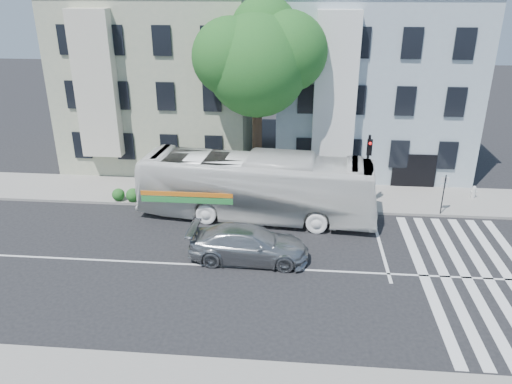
# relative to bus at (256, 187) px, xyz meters

# --- Properties ---
(ground) EXTENTS (120.00, 120.00, 0.00)m
(ground) POSITION_rel_bus_xyz_m (-0.26, -5.20, -1.75)
(ground) COLOR black
(ground) RESTS_ON ground
(sidewalk_far) EXTENTS (80.00, 4.00, 0.15)m
(sidewalk_far) POSITION_rel_bus_xyz_m (-0.26, 2.80, -1.68)
(sidewalk_far) COLOR gray
(sidewalk_far) RESTS_ON ground
(building_left) EXTENTS (12.00, 10.00, 11.00)m
(building_left) POSITION_rel_bus_xyz_m (-7.26, 9.80, 3.75)
(building_left) COLOR #9FA88C
(building_left) RESTS_ON ground
(building_right) EXTENTS (12.00, 10.00, 11.00)m
(building_right) POSITION_rel_bus_xyz_m (6.74, 9.80, 3.75)
(building_right) COLOR #9CADB9
(building_right) RESTS_ON ground
(street_tree) EXTENTS (7.30, 5.90, 11.10)m
(street_tree) POSITION_rel_bus_xyz_m (-0.20, 3.54, 6.08)
(street_tree) COLOR #2D2116
(street_tree) RESTS_ON ground
(bus) EXTENTS (4.12, 12.80, 3.50)m
(bus) POSITION_rel_bus_xyz_m (0.00, 0.00, 0.00)
(bus) COLOR white
(bus) RESTS_ON ground
(sedan) EXTENTS (2.34, 5.49, 1.58)m
(sedan) POSITION_rel_bus_xyz_m (0.04, -4.48, -0.96)
(sedan) COLOR #A6A9AD
(sedan) RESTS_ON ground
(hedge) EXTENTS (8.53, 1.31, 0.70)m
(hedge) POSITION_rel_bus_xyz_m (-3.77, 1.10, -1.25)
(hedge) COLOR #2E5C1E
(hedge) RESTS_ON sidewalk_far
(traffic_signal) EXTENTS (0.44, 0.53, 4.23)m
(traffic_signal) POSITION_rel_bus_xyz_m (5.89, 1.59, 0.98)
(traffic_signal) COLOR black
(traffic_signal) RESTS_ON ground
(fire_hydrant) EXTENTS (0.40, 0.24, 0.73)m
(fire_hydrant) POSITION_rel_bus_xyz_m (12.32, 3.31, -1.23)
(fire_hydrant) COLOR silver
(fire_hydrant) RESTS_ON sidewalk_far
(far_sign_pole) EXTENTS (0.40, 0.17, 2.23)m
(far_sign_pole) POSITION_rel_bus_xyz_m (9.90, 0.99, -0.17)
(far_sign_pole) COLOR black
(far_sign_pole) RESTS_ON sidewalk_far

